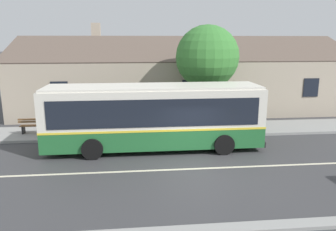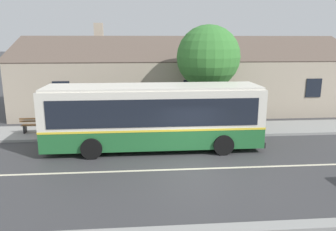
{
  "view_description": "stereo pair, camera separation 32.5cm",
  "coord_description": "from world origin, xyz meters",
  "views": [
    {
      "loc": [
        -2.63,
        -13.08,
        5.45
      ],
      "look_at": [
        -0.86,
        4.04,
        1.46
      ],
      "focal_mm": 35.0,
      "sensor_mm": 36.0,
      "label": 1
    },
    {
      "loc": [
        -2.31,
        -13.11,
        5.45
      ],
      "look_at": [
        -0.86,
        4.04,
        1.46
      ],
      "focal_mm": 35.0,
      "sensor_mm": 36.0,
      "label": 2
    }
  ],
  "objects": [
    {
      "name": "bench_by_building",
      "position": [
        -8.42,
        5.88,
        0.57
      ],
      "size": [
        1.66,
        0.51,
        0.94
      ],
      "color": "brown",
      "rests_on": "sidewalk_far"
    },
    {
      "name": "sidewalk_far",
      "position": [
        0.0,
        6.0,
        0.07
      ],
      "size": [
        60.0,
        3.0,
        0.15
      ],
      "primitive_type": "cube",
      "color": "gray",
      "rests_on": "ground"
    },
    {
      "name": "transit_bus",
      "position": [
        -1.68,
        2.9,
        1.75
      ],
      "size": [
        10.82,
        2.81,
        3.26
      ],
      "color": "#236633",
      "rests_on": "ground"
    },
    {
      "name": "lane_divider_stripe",
      "position": [
        0.0,
        0.0,
        0.0
      ],
      "size": [
        60.0,
        0.16,
        0.01
      ],
      "primitive_type": "cube",
      "color": "beige",
      "rests_on": "ground"
    },
    {
      "name": "ground_plane",
      "position": [
        0.0,
        0.0,
        0.0
      ],
      "size": [
        300.0,
        300.0,
        0.0
      ],
      "primitive_type": "plane",
      "color": "#38383A"
    },
    {
      "name": "curb_near",
      "position": [
        0.0,
        -4.75,
        0.06
      ],
      "size": [
        60.0,
        0.5,
        0.12
      ],
      "primitive_type": "cube",
      "color": "gray",
      "rests_on": "ground"
    },
    {
      "name": "community_building",
      "position": [
        1.13,
        13.88,
        2.09
      ],
      "size": [
        25.23,
        10.5,
        6.78
      ],
      "color": "tan",
      "rests_on": "ground"
    },
    {
      "name": "bench_down_street",
      "position": [
        -3.48,
        6.04,
        0.58
      ],
      "size": [
        1.84,
        0.51,
        0.94
      ],
      "color": "brown",
      "rests_on": "sidewalk_far"
    },
    {
      "name": "street_tree_primary",
      "position": [
        1.82,
        6.77,
        4.29
      ],
      "size": [
        3.87,
        3.87,
        6.36
      ],
      "color": "#4C3828",
      "rests_on": "ground"
    }
  ]
}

